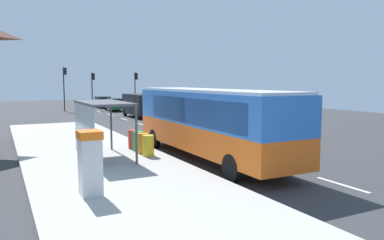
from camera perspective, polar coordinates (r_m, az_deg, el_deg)
The scene contains 23 objects.
ground_plane at distance 30.59m, azimuth -8.08°, elevation -0.80°, with size 56.00×92.00×0.04m, color #38383A.
sidewalk_platform at distance 17.40m, azimuth -14.75°, elevation -5.74°, with size 6.20×30.00×0.18m, color beige.
lane_stripe_seg_0 at distance 13.96m, azimuth 22.13°, elevation -9.24°, with size 0.16×2.20×0.01m, color silver.
lane_stripe_seg_1 at distance 17.50m, azimuth 9.51°, elevation -5.83°, with size 0.16×2.20×0.01m, color silver.
lane_stripe_seg_2 at distance 21.63m, azimuth 1.48°, elevation -3.49°, with size 0.16×2.20×0.01m, color silver.
lane_stripe_seg_3 at distance 26.06m, azimuth -3.87°, elevation -1.88°, with size 0.16×2.20×0.01m, color silver.
lane_stripe_seg_4 at distance 30.67m, azimuth -7.64°, elevation -0.73°, with size 0.16×2.20×0.01m, color silver.
lane_stripe_seg_5 at distance 35.38m, azimuth -10.41°, elevation 0.12°, with size 0.16×2.20×0.01m, color silver.
lane_stripe_seg_6 at distance 40.16m, azimuth -12.52°, elevation 0.76°, with size 0.16×2.20×0.01m, color silver.
lane_stripe_seg_7 at distance 45.00m, azimuth -14.19°, elevation 1.27°, with size 0.16×2.20×0.01m, color silver.
bus at distance 16.83m, azimuth 2.55°, elevation 0.10°, with size 2.65×11.04×3.21m.
white_van at distance 36.88m, azimuth -8.03°, elevation 2.48°, with size 2.07×5.22×2.30m.
sedan_near at distance 51.63m, azimuth -13.65°, elevation 2.74°, with size 1.95×4.46×1.52m.
sedan_far at distance 45.63m, azimuth -11.76°, elevation 2.38°, with size 1.97×4.46×1.52m.
ticket_machine at distance 11.44m, azimuth -15.44°, elevation -6.32°, with size 0.66×0.76×1.94m.
recycling_bin_yellow at distance 16.98m, azimuth -6.77°, elevation -3.93°, with size 0.52×0.52×0.95m, color yellow.
recycling_bin_orange at distance 17.63m, azimuth -7.58°, elevation -3.57°, with size 0.52×0.52×0.95m, color orange.
recycling_bin_green at distance 18.28m, azimuth -8.34°, elevation -3.24°, with size 0.52×0.52×0.95m, color green.
recycling_bin_red at distance 18.93m, azimuth -9.04°, elevation -2.93°, with size 0.52×0.52×0.95m, color red.
traffic_light_near_side at distance 48.10m, azimuth -8.68°, elevation 5.42°, with size 0.49×0.28×4.70m.
traffic_light_far_side at distance 46.81m, azimuth -19.07°, elevation 5.56°, with size 0.49×0.28×5.26m.
traffic_light_median at distance 48.25m, azimuth -15.06°, elevation 5.25°, with size 0.49×0.28×4.66m.
bus_shelter at distance 16.59m, azimuth -14.56°, elevation 0.71°, with size 1.80×4.00×2.50m.
Camera 1 is at (-10.13, -14.64, 3.57)m, focal length 34.56 mm.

